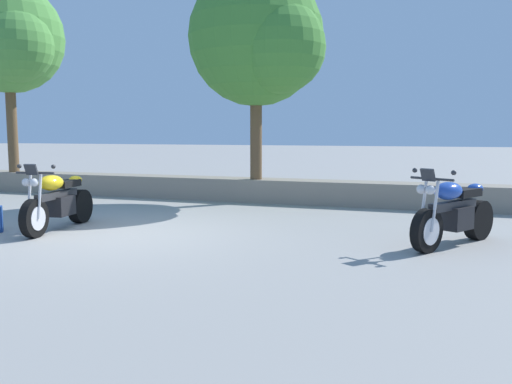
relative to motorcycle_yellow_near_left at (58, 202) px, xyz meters
name	(u,v)px	position (x,y,z in m)	size (l,w,h in m)	color
ground_plane	(116,234)	(1.17, -0.04, -0.49)	(120.00, 120.00, 0.00)	gray
stone_wall	(226,189)	(1.17, 4.76, -0.21)	(36.00, 0.80, 0.55)	gray
motorcycle_yellow_near_left	(58,202)	(0.00, 0.00, 0.00)	(0.73, 2.06, 1.18)	black
motorcycle_blue_centre	(453,213)	(6.39, 0.83, 0.00)	(1.23, 1.85, 1.18)	black
leafy_tree_far_left	(9,40)	(-5.13, 4.50, 3.72)	(3.20, 3.05, 5.26)	brown
leafy_tree_mid_left	(261,40)	(2.16, 4.50, 3.31)	(3.33, 3.17, 4.90)	brown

